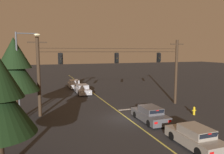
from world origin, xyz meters
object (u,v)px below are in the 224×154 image
object	(u,v)px
car_waiting_near_lane	(150,114)
traffic_light_left_inner	(117,58)
tree_verge_far	(15,67)
car_waiting_second_near	(195,137)
traffic_light_centre	(159,57)
car_oncoming_trailing	(74,84)
car_oncoming_lead	(83,90)
fire_hydrant	(194,111)
street_lamp_corner	(21,68)
traffic_light_leftmost	(61,59)

from	to	relation	value
car_waiting_near_lane	traffic_light_left_inner	bearing A→B (deg)	105.09
car_waiting_near_lane	tree_verge_far	size ratio (longest dim) A/B	0.57
traffic_light_left_inner	car_waiting_second_near	distance (m)	11.75
traffic_light_centre	car_waiting_second_near	bearing A→B (deg)	-109.05
traffic_light_centre	car_oncoming_trailing	bearing A→B (deg)	115.77
traffic_light_centre	car_oncoming_lead	bearing A→B (deg)	126.02
car_oncoming_lead	tree_verge_far	xyz separation A→B (m)	(-8.23, -10.23, 4.26)
car_oncoming_lead	fire_hydrant	xyz separation A→B (m)	(8.36, -14.31, -0.21)
car_oncoming_lead	car_waiting_second_near	xyz separation A→B (m)	(3.41, -20.21, 0.00)
car_waiting_near_lane	tree_verge_far	bearing A→B (deg)	158.90
car_oncoming_trailing	fire_hydrant	size ratio (longest dim) A/B	5.26
car_oncoming_lead	car_oncoming_trailing	distance (m)	5.60
car_oncoming_lead	fire_hydrant	distance (m)	16.58
car_oncoming_lead	street_lamp_corner	xyz separation A→B (m)	(-7.64, -10.73, 4.17)
traffic_light_centre	fire_hydrant	xyz separation A→B (m)	(1.32, -4.62, -5.19)
traffic_light_centre	car_oncoming_lead	distance (m)	12.97
street_lamp_corner	fire_hydrant	size ratio (longest dim) A/B	9.55
car_waiting_second_near	street_lamp_corner	xyz separation A→B (m)	(-11.05, 9.48, 4.17)
traffic_light_leftmost	car_oncoming_trailing	world-z (taller)	traffic_light_leftmost
car_oncoming_lead	traffic_light_centre	bearing A→B (deg)	-53.98
traffic_light_centre	car_oncoming_trailing	xyz separation A→B (m)	(-7.38, 15.28, -4.98)
traffic_light_leftmost	fire_hydrant	world-z (taller)	traffic_light_leftmost
traffic_light_left_inner	car_oncoming_lead	bearing A→B (deg)	100.74
car_waiting_second_near	tree_verge_far	xyz separation A→B (m)	(-11.64, 9.98, 4.26)
car_waiting_near_lane	car_oncoming_trailing	size ratio (longest dim) A/B	0.98
car_oncoming_lead	car_oncoming_trailing	world-z (taller)	same
car_waiting_near_lane	car_oncoming_lead	size ratio (longest dim) A/B	0.98
traffic_light_left_inner	car_oncoming_trailing	size ratio (longest dim) A/B	0.28
traffic_light_leftmost	car_oncoming_trailing	bearing A→B (deg)	76.13
traffic_light_left_inner	car_waiting_second_near	bearing A→B (deg)	-81.50
car_waiting_near_lane	traffic_light_leftmost	bearing A→B (deg)	145.81
traffic_light_centre	fire_hydrant	distance (m)	7.07
car_oncoming_trailing	street_lamp_corner	size ratio (longest dim) A/B	0.55
traffic_light_leftmost	traffic_light_left_inner	world-z (taller)	same
car_oncoming_lead	street_lamp_corner	distance (m)	13.82
traffic_light_centre	tree_verge_far	xyz separation A→B (m)	(-15.27, -0.54, -0.72)
traffic_light_left_inner	traffic_light_centre	distance (m)	5.21
traffic_light_left_inner	car_oncoming_trailing	bearing A→B (deg)	98.08
fire_hydrant	traffic_light_left_inner	bearing A→B (deg)	144.67
traffic_light_left_inner	tree_verge_far	world-z (taller)	tree_verge_far
traffic_light_left_inner	car_oncoming_lead	distance (m)	11.05
traffic_light_leftmost	street_lamp_corner	bearing A→B (deg)	-163.65
traffic_light_centre	car_oncoming_trailing	distance (m)	17.68
fire_hydrant	car_waiting_near_lane	bearing A→B (deg)	-176.51
street_lamp_corner	car_oncoming_trailing	bearing A→B (deg)	65.87
traffic_light_leftmost	car_oncoming_lead	size ratio (longest dim) A/B	0.28
car_oncoming_trailing	fire_hydrant	distance (m)	21.72
traffic_light_left_inner	fire_hydrant	distance (m)	9.53
car_oncoming_lead	car_waiting_second_near	world-z (taller)	same
car_oncoming_lead	traffic_light_left_inner	bearing A→B (deg)	-79.26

